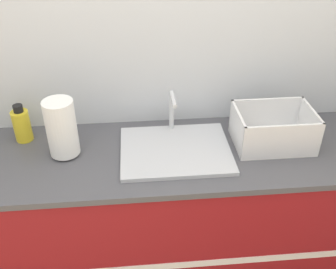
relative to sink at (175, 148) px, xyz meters
The scene contains 6 objects.
wall_back 0.51m from the sink, 101.12° to the left, with size 4.45×0.06×2.60m.
counter_cabinet 0.47m from the sink, behind, with size 2.07×0.62×0.89m.
sink is the anchor object (origin of this frame).
paper_towel_roll 0.54m from the sink, behind, with size 0.14×0.14×0.28m.
dish_rack 0.49m from the sink, ahead, with size 0.37×0.27×0.18m.
bottle_yellow 0.77m from the sink, 166.91° to the left, with size 0.08×0.08×0.20m.
Camera 1 is at (-0.11, -1.23, 2.00)m, focal length 42.00 mm.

